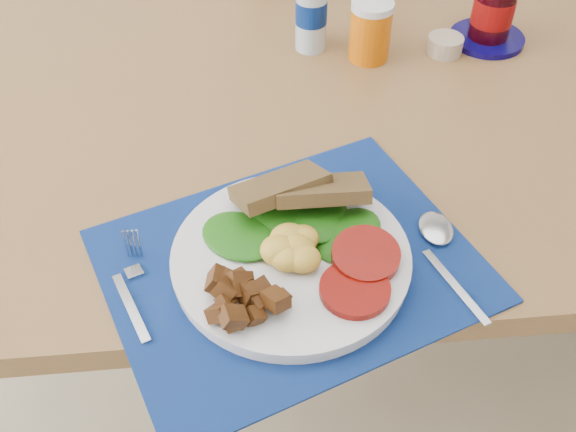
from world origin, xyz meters
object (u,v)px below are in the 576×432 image
object	(u,v)px
juice_glass	(370,32)
jam_on_saucer	(492,14)
breakfast_plate	(287,256)
water_bottle	(311,5)

from	to	relation	value
juice_glass	jam_on_saucer	xyz separation A→B (m)	(0.24, 0.04, 0.00)
breakfast_plate	jam_on_saucer	size ratio (longest dim) A/B	2.18
water_bottle	jam_on_saucer	xyz separation A→B (m)	(0.34, -0.01, -0.03)
water_bottle	juice_glass	size ratio (longest dim) A/B	1.92
jam_on_saucer	water_bottle	bearing A→B (deg)	178.78
jam_on_saucer	juice_glass	bearing A→B (deg)	-171.21
water_bottle	juice_glass	bearing A→B (deg)	-23.21
water_bottle	juice_glass	distance (m)	0.12
juice_glass	water_bottle	bearing A→B (deg)	156.79
water_bottle	juice_glass	xyz separation A→B (m)	(0.10, -0.04, -0.04)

